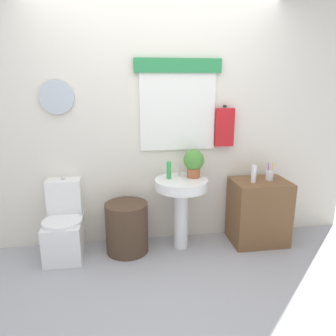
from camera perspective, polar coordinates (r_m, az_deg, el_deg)
The scene contains 11 objects.
ground_plane at distance 2.77m, azimuth 0.90°, elevation -22.71°, with size 8.00×8.00×0.00m, color #A3A3A8.
back_wall at distance 3.35m, azimuth -2.19°, elevation 8.28°, with size 4.40×0.18×2.60m.
toilet at distance 3.41m, azimuth -18.12°, elevation -10.13°, with size 0.38×0.51×0.78m.
laundry_hamper at distance 3.34m, azimuth -7.42°, elevation -10.59°, with size 0.43×0.43×0.52m, color #4C3828.
pedestal_sink at distance 3.27m, azimuth 2.38°, elevation -5.03°, with size 0.54×0.54×0.75m.
faucet at distance 3.31m, azimuth 2.03°, elevation -0.64°, with size 0.03×0.03×0.10m, color silver.
wooden_cabinet at distance 3.60m, azimuth 15.99°, elevation -7.55°, with size 0.59×0.44×0.70m, color brown.
soap_bottle at distance 3.21m, azimuth 0.16°, elevation -0.40°, with size 0.05×0.05×0.18m, color green.
potted_plant at distance 3.25m, azimuth 4.67°, elevation 1.08°, with size 0.21×0.21×0.29m.
lotion_bottle at distance 3.39m, azimuth 15.21°, elevation -1.04°, with size 0.05×0.05×0.18m, color white.
toothbrush_cup at distance 3.53m, azimuth 17.83°, elevation -1.22°, with size 0.08×0.08×0.19m.
Camera 1 is at (-0.37, -2.16, 1.69)m, focal length 33.81 mm.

